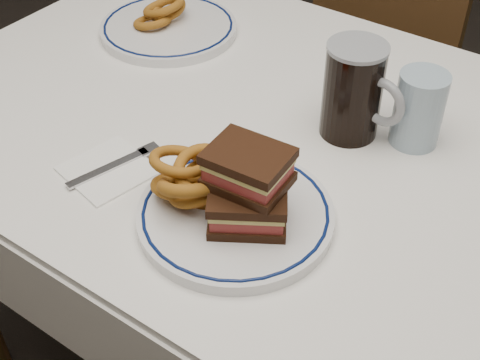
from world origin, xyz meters
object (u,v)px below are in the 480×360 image
Objects in this scene: chair_far at (394,67)px; reuben_sandwich at (248,188)px; main_plate at (235,215)px; far_plate at (169,28)px; beer_mug at (355,91)px.

reuben_sandwich is (0.19, -0.97, 0.36)m from chair_far.
far_plate is at bearing 139.50° from main_plate.
chair_far reaches higher than far_plate.
main_plate is 1.74× the size of beer_mug.
far_plate is (-0.45, 0.37, -0.06)m from reuben_sandwich.
chair_far is 1.03m from main_plate.
main_plate is 0.07m from reuben_sandwich.
beer_mug is 0.48m from far_plate.
reuben_sandwich reaches higher than main_plate.
far_plate is at bearing 169.15° from beer_mug.
beer_mug reaches higher than far_plate.
chair_far is 0.81m from beer_mug.
far_plate is at bearing 140.80° from reuben_sandwich.
main_plate is 0.57m from far_plate.
main_plate is (0.17, -0.97, 0.30)m from chair_far.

